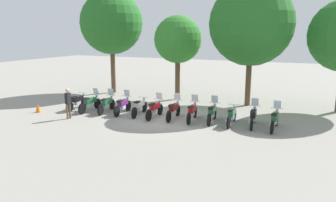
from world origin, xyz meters
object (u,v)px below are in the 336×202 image
(motorcycle_10, at_px, (253,116))
(person_0, at_px, (68,101))
(motorcycle_1, at_px, (90,103))
(tree_2, at_px, (251,24))
(motorcycle_8, at_px, (212,113))
(tree_0, at_px, (111,23))
(motorcycle_0, at_px, (77,101))
(traffic_cone, at_px, (38,108))
(motorcycle_11, at_px, (275,119))
(motorcycle_7, at_px, (192,111))
(motorcycle_3, at_px, (123,105))
(motorcycle_6, at_px, (174,110))
(tree_1, at_px, (178,40))
(motorcycle_5, at_px, (155,109))
(motorcycle_4, at_px, (140,107))
(motorcycle_2, at_px, (107,104))

(motorcycle_10, xyz_separation_m, person_0, (-9.71, -2.88, 0.51))
(motorcycle_1, bearing_deg, tree_2, -57.32)
(motorcycle_8, xyz_separation_m, tree_0, (-9.97, 5.32, 4.98))
(motorcycle_0, xyz_separation_m, traffic_cone, (-1.62, -1.70, -0.23))
(motorcycle_11, distance_m, person_0, 11.15)
(motorcycle_7, height_order, traffic_cone, motorcycle_7)
(motorcycle_3, bearing_deg, motorcycle_8, -92.65)
(motorcycle_6, height_order, person_0, person_0)
(motorcycle_7, relative_size, tree_1, 0.37)
(motorcycle_1, height_order, motorcycle_8, same)
(motorcycle_0, relative_size, traffic_cone, 3.98)
(motorcycle_7, relative_size, motorcycle_10, 1.00)
(person_0, bearing_deg, motorcycle_1, 103.96)
(motorcycle_5, distance_m, tree_2, 8.38)
(motorcycle_7, bearing_deg, tree_1, 23.07)
(motorcycle_11, xyz_separation_m, traffic_cone, (-13.54, -2.34, -0.24))
(motorcycle_3, distance_m, motorcycle_6, 3.26)
(motorcycle_1, relative_size, motorcycle_11, 1.00)
(motorcycle_7, bearing_deg, motorcycle_6, 85.86)
(motorcycle_11, distance_m, traffic_cone, 13.74)
(motorcycle_7, xyz_separation_m, tree_1, (-3.08, 5.11, 3.75))
(person_0, xyz_separation_m, tree_0, (-2.43, 8.04, 4.47))
(motorcycle_7, bearing_deg, motorcycle_1, 86.93)
(motorcycle_4, xyz_separation_m, motorcycle_10, (6.50, 0.46, 0.01))
(motorcycle_0, height_order, motorcycle_10, motorcycle_10)
(tree_1, distance_m, traffic_cone, 10.32)
(motorcycle_1, relative_size, person_0, 1.26)
(motorcycle_1, xyz_separation_m, tree_1, (3.42, 5.67, 3.75))
(motorcycle_11, height_order, person_0, person_0)
(motorcycle_5, distance_m, traffic_cone, 7.29)
(motorcycle_8, relative_size, tree_2, 0.27)
(motorcycle_2, bearing_deg, motorcycle_0, 83.83)
(motorcycle_2, height_order, motorcycle_11, same)
(person_0, xyz_separation_m, tree_2, (8.42, 7.75, 4.29))
(motorcycle_4, height_order, traffic_cone, motorcycle_4)
(motorcycle_2, distance_m, motorcycle_11, 9.78)
(motorcycle_7, xyz_separation_m, traffic_cone, (-9.20, -2.17, -0.24))
(motorcycle_2, xyz_separation_m, motorcycle_8, (6.51, 0.53, 0.00))
(motorcycle_3, distance_m, motorcycle_4, 1.09)
(motorcycle_5, relative_size, person_0, 1.26)
(motorcycle_1, relative_size, tree_1, 0.37)
(motorcycle_6, distance_m, motorcycle_8, 2.18)
(motorcycle_3, bearing_deg, tree_0, 31.48)
(motorcycle_11, bearing_deg, motorcycle_0, 93.74)
(tree_0, bearing_deg, motorcycle_4, -44.87)
(motorcycle_8, distance_m, motorcycle_11, 3.26)
(motorcycle_11, bearing_deg, tree_0, 68.78)
(motorcycle_10, relative_size, tree_0, 0.28)
(motorcycle_10, bearing_deg, motorcycle_6, 89.98)
(motorcycle_1, bearing_deg, motorcycle_10, -86.37)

